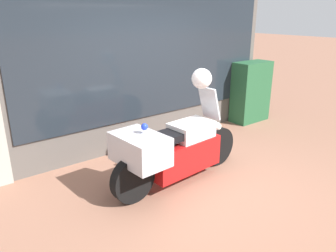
{
  "coord_description": "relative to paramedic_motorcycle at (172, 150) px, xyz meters",
  "views": [
    {
      "loc": [
        -3.08,
        -3.01,
        2.37
      ],
      "look_at": [
        -0.12,
        0.82,
        0.68
      ],
      "focal_mm": 35.0,
      "sensor_mm": 36.0,
      "label": 1
    }
  ],
  "objects": [
    {
      "name": "shop_building",
      "position": [
        0.05,
        1.68,
        1.11
      ],
      "size": [
        6.19,
        0.55,
        3.27
      ],
      "color": "#56514C",
      "rests_on": "ground"
    },
    {
      "name": "ground_plane",
      "position": [
        0.45,
        -0.31,
        -0.53
      ],
      "size": [
        60.0,
        60.0,
        0.0
      ],
      "primitive_type": "plane",
      "color": "#8E604C"
    },
    {
      "name": "paramedic_motorcycle",
      "position": [
        0.0,
        0.0,
        0.0
      ],
      "size": [
        2.33,
        0.79,
        1.33
      ],
      "rotation": [
        0.0,
        0.0,
        0.07
      ],
      "color": "black",
      "rests_on": "ground"
    },
    {
      "name": "white_helmet",
      "position": [
        0.57,
        0.04,
        0.95
      ],
      "size": [
        0.29,
        0.29,
        0.29
      ],
      "primitive_type": "sphere",
      "color": "white",
      "rests_on": "paramedic_motorcycle"
    },
    {
      "name": "utility_cabinet",
      "position": [
        3.25,
        1.24,
        0.14
      ],
      "size": [
        0.89,
        0.45,
        1.34
      ],
      "primitive_type": "cube",
      "color": "#235633",
      "rests_on": "ground"
    },
    {
      "name": "window_display",
      "position": [
        0.79,
        1.72,
        -0.07
      ],
      "size": [
        4.91,
        0.3,
        1.93
      ],
      "color": "slate",
      "rests_on": "ground"
    }
  ]
}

